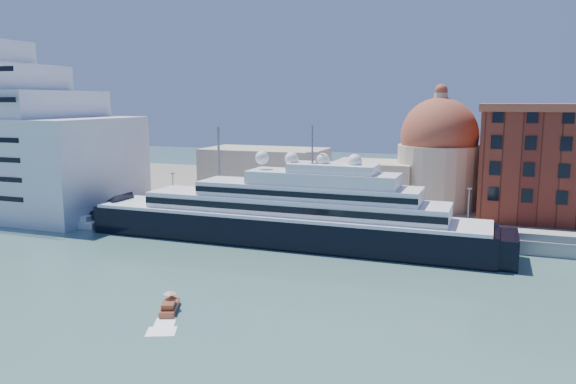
% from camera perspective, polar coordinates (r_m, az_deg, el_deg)
% --- Properties ---
extents(ground, '(400.00, 400.00, 0.00)m').
position_cam_1_polar(ground, '(82.78, -4.95, -8.99)').
color(ground, '#365E59').
rests_on(ground, ground).
extents(quay, '(180.00, 10.00, 2.50)m').
position_cam_1_polar(quay, '(113.01, 2.40, -3.30)').
color(quay, gray).
rests_on(quay, ground).
extents(land, '(260.00, 72.00, 2.00)m').
position_cam_1_polar(land, '(151.90, 7.15, -0.18)').
color(land, slate).
rests_on(land, ground).
extents(quay_fence, '(180.00, 0.10, 1.20)m').
position_cam_1_polar(quay_fence, '(108.44, 1.67, -2.84)').
color(quay_fence, slate).
rests_on(quay_fence, quay).
extents(superyacht, '(84.45, 11.71, 25.24)m').
position_cam_1_polar(superyacht, '(103.73, -1.82, -2.69)').
color(superyacht, black).
rests_on(superyacht, ground).
extents(service_barge, '(11.61, 4.70, 2.55)m').
position_cam_1_polar(service_barge, '(124.69, -20.84, -2.95)').
color(service_barge, white).
rests_on(service_barge, ground).
extents(water_taxi, '(3.85, 5.74, 2.60)m').
position_cam_1_polar(water_taxi, '(72.66, -11.95, -11.31)').
color(water_taxi, maroon).
rests_on(water_taxi, ground).
extents(church, '(66.00, 18.00, 25.50)m').
position_cam_1_polar(church, '(132.43, 8.22, 2.72)').
color(church, beige).
rests_on(church, land).
extents(lamp_posts, '(120.80, 2.40, 18.00)m').
position_cam_1_polar(lamp_posts, '(114.34, -3.90, 1.21)').
color(lamp_posts, slate).
rests_on(lamp_posts, quay).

